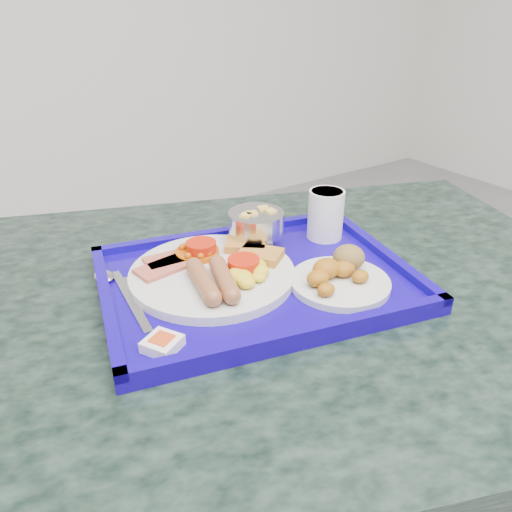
{
  "coord_description": "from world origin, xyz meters",
  "views": [
    {
      "loc": [
        -0.34,
        0.31,
        1.23
      ],
      "look_at": [
        0.06,
        0.9,
        0.85
      ],
      "focal_mm": 35.0,
      "sensor_mm": 36.0,
      "label": 1
    }
  ],
  "objects_px": {
    "tray": "(256,281)",
    "main_plate": "(216,270)",
    "bread_plate": "(340,275)",
    "juice_cup": "(326,213)",
    "table": "(245,386)",
    "fruit_bowl": "(256,224)"
  },
  "relations": [
    {
      "from": "table",
      "to": "main_plate",
      "type": "xyz_separation_m",
      "value": [
        -0.03,
        0.04,
        0.24
      ]
    },
    {
      "from": "tray",
      "to": "main_plate",
      "type": "xyz_separation_m",
      "value": [
        -0.06,
        0.03,
        0.02
      ]
    },
    {
      "from": "table",
      "to": "tray",
      "type": "height_order",
      "value": "tray"
    },
    {
      "from": "juice_cup",
      "to": "fruit_bowl",
      "type": "bearing_deg",
      "value": 163.05
    },
    {
      "from": "juice_cup",
      "to": "main_plate",
      "type": "bearing_deg",
      "value": -175.19
    },
    {
      "from": "tray",
      "to": "fruit_bowl",
      "type": "height_order",
      "value": "fruit_bowl"
    },
    {
      "from": "table",
      "to": "main_plate",
      "type": "bearing_deg",
      "value": 125.1
    },
    {
      "from": "main_plate",
      "to": "table",
      "type": "bearing_deg",
      "value": -54.9
    },
    {
      "from": "bread_plate",
      "to": "juice_cup",
      "type": "distance_m",
      "value": 0.18
    },
    {
      "from": "tray",
      "to": "main_plate",
      "type": "height_order",
      "value": "main_plate"
    },
    {
      "from": "main_plate",
      "to": "fruit_bowl",
      "type": "height_order",
      "value": "fruit_bowl"
    },
    {
      "from": "fruit_bowl",
      "to": "juice_cup",
      "type": "height_order",
      "value": "juice_cup"
    },
    {
      "from": "tray",
      "to": "main_plate",
      "type": "bearing_deg",
      "value": 147.97
    },
    {
      "from": "main_plate",
      "to": "bread_plate",
      "type": "height_order",
      "value": "bread_plate"
    },
    {
      "from": "tray",
      "to": "juice_cup",
      "type": "relative_size",
      "value": 6.07
    },
    {
      "from": "table",
      "to": "fruit_bowl",
      "type": "relative_size",
      "value": 14.58
    },
    {
      "from": "tray",
      "to": "juice_cup",
      "type": "xyz_separation_m",
      "value": [
        0.2,
        0.06,
        0.06
      ]
    },
    {
      "from": "juice_cup",
      "to": "table",
      "type": "bearing_deg",
      "value": -164.93
    },
    {
      "from": "main_plate",
      "to": "juice_cup",
      "type": "xyz_separation_m",
      "value": [
        0.25,
        0.02,
        0.04
      ]
    },
    {
      "from": "juice_cup",
      "to": "tray",
      "type": "bearing_deg",
      "value": -164.11
    },
    {
      "from": "fruit_bowl",
      "to": "bread_plate",
      "type": "bearing_deg",
      "value": -78.98
    },
    {
      "from": "table",
      "to": "juice_cup",
      "type": "height_order",
      "value": "juice_cup"
    }
  ]
}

